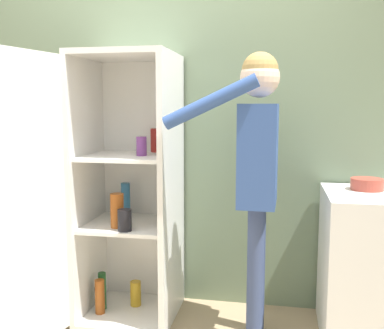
# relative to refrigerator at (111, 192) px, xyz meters

# --- Properties ---
(wall_back) EXTENTS (7.00, 0.06, 2.55)m
(wall_back) POSITION_rel_refrigerator_xyz_m (0.26, 0.43, 0.41)
(wall_back) COLOR gray
(wall_back) RESTS_ON ground_plane
(refrigerator) EXTENTS (0.79, 1.19, 1.74)m
(refrigerator) POSITION_rel_refrigerator_xyz_m (0.00, 0.00, 0.00)
(refrigerator) COLOR white
(refrigerator) RESTS_ON ground_plane
(person) EXTENTS (0.64, 0.51, 1.71)m
(person) POSITION_rel_refrigerator_xyz_m (0.93, -0.05, 0.26)
(person) COLOR #384770
(person) RESTS_ON ground_plane
(bowl) EXTENTS (0.19, 0.19, 0.07)m
(bowl) POSITION_rel_refrigerator_xyz_m (1.59, 0.16, 0.07)
(bowl) COLOR #B24738
(bowl) RESTS_ON counter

